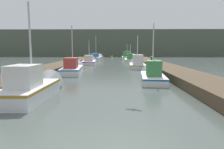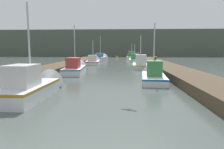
{
  "view_description": "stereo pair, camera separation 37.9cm",
  "coord_description": "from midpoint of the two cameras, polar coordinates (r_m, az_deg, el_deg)",
  "views": [
    {
      "loc": [
        0.66,
        -3.11,
        2.13
      ],
      "look_at": [
        0.41,
        8.56,
        0.61
      ],
      "focal_mm": 32.0,
      "sensor_mm": 36.0,
      "label": 1
    },
    {
      "loc": [
        1.04,
        -3.09,
        2.13
      ],
      "look_at": [
        0.41,
        8.56,
        0.61
      ],
      "focal_mm": 32.0,
      "sensor_mm": 36.0,
      "label": 2
    }
  ],
  "objects": [
    {
      "name": "fishing_boat_1",
      "position": [
        13.66,
        10.6,
        -0.11
      ],
      "size": [
        1.86,
        4.95,
        4.19
      ],
      "rotation": [
        0.0,
        0.0,
        -0.09
      ],
      "color": "silver",
      "rests_on": "ground_plane"
    },
    {
      "name": "mooring_piling_0",
      "position": [
        19.33,
        10.81,
        3.05
      ],
      "size": [
        0.33,
        0.33,
        1.39
      ],
      "color": "#473523",
      "rests_on": "ground_plane"
    },
    {
      "name": "mooring_piling_1",
      "position": [
        39.01,
        5.82,
        5.22
      ],
      "size": [
        0.3,
        0.3,
        1.3
      ],
      "color": "#473523",
      "rests_on": "ground_plane"
    },
    {
      "name": "fishing_boat_3",
      "position": [
        22.78,
        6.68,
        3.03
      ],
      "size": [
        1.86,
        5.21,
        4.1
      ],
      "rotation": [
        0.0,
        0.0,
        -0.04
      ],
      "color": "silver",
      "rests_on": "ground_plane"
    },
    {
      "name": "dock_right",
      "position": [
        19.71,
        14.45,
        1.77
      ],
      "size": [
        2.51,
        40.0,
        0.54
      ],
      "color": "#4C3D2B",
      "rests_on": "ground_plane"
    },
    {
      "name": "fishing_boat_6",
      "position": [
        36.6,
        -4.79,
        4.73
      ],
      "size": [
        2.35,
        6.41,
        4.86
      ],
      "rotation": [
        0.0,
        0.0,
        -0.1
      ],
      "color": "silver",
      "rests_on": "ground_plane"
    },
    {
      "name": "fishing_boat_2",
      "position": [
        18.1,
        -11.64,
        1.87
      ],
      "size": [
        2.02,
        5.8,
        4.56
      ],
      "rotation": [
        0.0,
        0.0,
        0.09
      ],
      "color": "silver",
      "rests_on": "ground_plane"
    },
    {
      "name": "channel_buoy",
      "position": [
        46.91,
        -0.26,
        5.01
      ],
      "size": [
        0.55,
        0.55,
        1.05
      ],
      "color": "gold",
      "rests_on": "ground_plane"
    },
    {
      "name": "dock_left",
      "position": [
        20.17,
        -16.72,
        1.81
      ],
      "size": [
        2.51,
        40.0,
        0.54
      ],
      "color": "#4C3D2B",
      "rests_on": "ground_plane"
    },
    {
      "name": "fishing_boat_0",
      "position": [
        9.52,
        -22.51,
        -3.2
      ],
      "size": [
        1.52,
        4.44,
        4.45
      ],
      "rotation": [
        0.0,
        0.0,
        -0.01
      ],
      "color": "silver",
      "rests_on": "ground_plane"
    },
    {
      "name": "fishing_boat_5",
      "position": [
        32.45,
        4.88,
        4.31
      ],
      "size": [
        1.76,
        4.68,
        3.34
      ],
      "rotation": [
        0.0,
        0.0,
        -0.01
      ],
      "color": "silver",
      "rests_on": "ground_plane"
    },
    {
      "name": "fishing_boat_7",
      "position": [
        40.24,
        4.02,
        5.11
      ],
      "size": [
        2.21,
        6.55,
        3.53
      ],
      "rotation": [
        0.0,
        0.0,
        -0.07
      ],
      "color": "silver",
      "rests_on": "ground_plane"
    },
    {
      "name": "fishing_boat_4",
      "position": [
        28.5,
        -6.85,
        3.78
      ],
      "size": [
        2.18,
        5.93,
        3.83
      ],
      "rotation": [
        0.0,
        0.0,
        0.08
      ],
      "color": "silver",
      "rests_on": "ground_plane"
    },
    {
      "name": "distant_shore_ridge",
      "position": [
        62.97,
        0.46,
        8.82
      ],
      "size": [
        120.0,
        16.0,
        7.33
      ],
      "color": "#4C5647",
      "rests_on": "ground_plane"
    }
  ]
}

